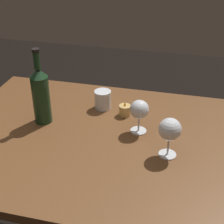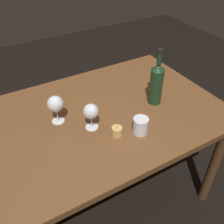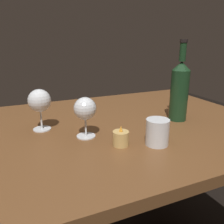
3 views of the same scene
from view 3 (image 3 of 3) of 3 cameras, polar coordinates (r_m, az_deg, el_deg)
dining_table at (r=0.97m, az=-1.34°, el=-8.09°), size 1.30×0.90×0.74m
wine_glass_left at (r=0.89m, az=-17.21°, el=2.49°), size 0.08×0.08×0.16m
wine_glass_right at (r=0.80m, az=-6.56°, el=0.59°), size 0.08×0.08×0.14m
wine_bottle at (r=1.00m, az=16.09°, el=5.21°), size 0.07×0.07×0.33m
water_tumbler at (r=0.77m, az=10.94°, el=-5.02°), size 0.08×0.08×0.09m
votive_candle at (r=0.76m, az=2.15°, el=-6.52°), size 0.05×0.05×0.07m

